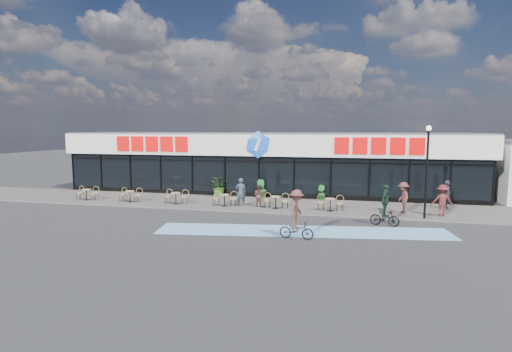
% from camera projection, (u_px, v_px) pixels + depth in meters
% --- Properties ---
extents(ground, '(120.00, 120.00, 0.00)m').
position_uv_depth(ground, '(231.00, 220.00, 21.53)').
color(ground, '#28282B').
rests_on(ground, ground).
extents(sidewalk, '(44.00, 5.00, 0.10)m').
position_uv_depth(sidewalk, '(251.00, 204.00, 25.89)').
color(sidewalk, '#5C5551').
rests_on(sidewalk, ground).
extents(bike_lane, '(14.17, 4.13, 0.01)m').
position_uv_depth(bike_lane, '(302.00, 231.00, 19.20)').
color(bike_lane, '#6CA2CC').
rests_on(bike_lane, ground).
extents(building, '(30.60, 6.57, 4.75)m').
position_uv_depth(building, '(267.00, 162.00, 30.87)').
color(building, black).
rests_on(building, ground).
extents(lamp_post, '(0.28, 0.28, 4.97)m').
position_uv_depth(lamp_post, '(427.00, 164.00, 21.16)').
color(lamp_post, black).
rests_on(lamp_post, sidewalk).
extents(bistro_set_0, '(1.54, 0.62, 0.90)m').
position_uv_depth(bistro_set_0, '(87.00, 193.00, 27.07)').
color(bistro_set_0, tan).
rests_on(bistro_set_0, sidewalk).
extents(bistro_set_1, '(1.54, 0.62, 0.90)m').
position_uv_depth(bistro_set_1, '(131.00, 195.00, 26.35)').
color(bistro_set_1, tan).
rests_on(bistro_set_1, sidewalk).
extents(bistro_set_2, '(1.54, 0.62, 0.90)m').
position_uv_depth(bistro_set_2, '(176.00, 197.00, 25.64)').
color(bistro_set_2, tan).
rests_on(bistro_set_2, sidewalk).
extents(bistro_set_3, '(1.54, 0.62, 0.90)m').
position_uv_depth(bistro_set_3, '(225.00, 199.00, 24.92)').
color(bistro_set_3, tan).
rests_on(bistro_set_3, sidewalk).
extents(bistro_set_4, '(1.54, 0.62, 0.90)m').
position_uv_depth(bistro_set_4, '(276.00, 201.00, 24.21)').
color(bistro_set_4, tan).
rests_on(bistro_set_4, sidewalk).
extents(bistro_set_5, '(1.54, 0.62, 0.90)m').
position_uv_depth(bistro_set_5, '(330.00, 203.00, 23.50)').
color(bistro_set_5, tan).
rests_on(bistro_set_5, sidewalk).
extents(potted_plant_left, '(1.39, 1.26, 1.36)m').
position_uv_depth(potted_plant_left, '(218.00, 187.00, 28.51)').
color(potted_plant_left, '#2D5C1A').
rests_on(potted_plant_left, sidewalk).
extents(potted_plant_mid, '(0.77, 0.66, 1.28)m').
position_uv_depth(potted_plant_mid, '(262.00, 189.00, 27.80)').
color(potted_plant_mid, '#18551E').
rests_on(potted_plant_mid, sidewalk).
extents(potted_plant_right, '(0.71, 0.72, 1.02)m').
position_uv_depth(potted_plant_right, '(321.00, 193.00, 26.96)').
color(potted_plant_right, '#18561C').
rests_on(potted_plant_right, sidewalk).
extents(patron_left, '(0.72, 0.55, 1.76)m').
position_uv_depth(patron_left, '(241.00, 192.00, 24.89)').
color(patron_left, '#293640').
rests_on(patron_left, sidewalk).
extents(patron_right, '(0.83, 0.75, 1.40)m').
position_uv_depth(patron_right, '(259.00, 195.00, 24.68)').
color(patron_right, '#53342A').
rests_on(patron_right, sidewalk).
extents(pedestrian_a, '(0.85, 1.25, 1.79)m').
position_uv_depth(pedestrian_a, '(403.00, 197.00, 22.81)').
color(pedestrian_a, '#532A2B').
rests_on(pedestrian_a, sidewalk).
extents(pedestrian_b, '(0.50, 0.68, 1.73)m').
position_uv_depth(pedestrian_b, '(447.00, 195.00, 23.98)').
color(pedestrian_b, black).
rests_on(pedestrian_b, sidewalk).
extents(pedestrian_c, '(1.15, 0.68, 1.75)m').
position_uv_depth(pedestrian_c, '(442.00, 201.00, 21.95)').
color(pedestrian_c, '#501E1C').
rests_on(pedestrian_c, sidewalk).
extents(cyclist_a, '(1.61, 1.23, 2.24)m').
position_uv_depth(cyclist_a, '(297.00, 216.00, 17.74)').
color(cyclist_a, black).
rests_on(cyclist_a, ground).
extents(cyclist_b, '(1.52, 1.08, 2.16)m').
position_uv_depth(cyclist_b, '(385.00, 208.00, 20.12)').
color(cyclist_b, black).
rests_on(cyclist_b, ground).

